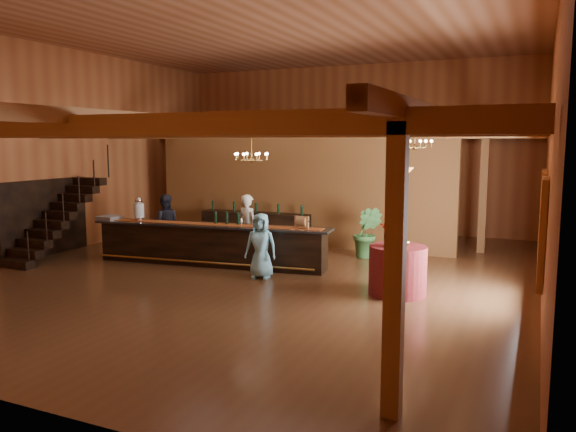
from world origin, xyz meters
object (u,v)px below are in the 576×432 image
at_px(chandelier_right, 415,144).
at_px(staff_second, 165,224).
at_px(guest, 261,246).
at_px(tasting_bar, 210,244).
at_px(raffle_drum, 302,221).
at_px(chandelier_left, 252,156).
at_px(backbar_shelf, 256,228).
at_px(pendant_lamp, 400,172).
at_px(beverage_dispenser, 139,209).
at_px(floor_plant, 367,232).
at_px(bartender, 248,228).
at_px(round_table, 398,270).

height_order(chandelier_right, staff_second, chandelier_right).
xyz_separation_m(chandelier_right, guest, (-2.78, -2.52, -2.22)).
xyz_separation_m(tasting_bar, guest, (1.73, -0.69, 0.21)).
distance_m(tasting_bar, raffle_drum, 2.42).
relative_size(tasting_bar, raffle_drum, 17.78).
bearing_deg(tasting_bar, chandelier_left, 4.63).
xyz_separation_m(backbar_shelf, pendant_lamp, (5.07, -3.76, 1.94)).
height_order(tasting_bar, chandelier_right, chandelier_right).
bearing_deg(beverage_dispenser, pendant_lamp, -5.06).
height_order(tasting_bar, floor_plant, floor_plant).
bearing_deg(staff_second, chandelier_right, 157.23).
distance_m(beverage_dispenser, raffle_drum, 4.31).
relative_size(chandelier_right, bartender, 0.48).
bearing_deg(backbar_shelf, round_table, -40.55).
distance_m(tasting_bar, floor_plant, 4.01).
xyz_separation_m(tasting_bar, staff_second, (-1.89, 0.76, 0.29)).
bearing_deg(round_table, backbar_shelf, 143.47).
relative_size(round_table, floor_plant, 0.84).
relative_size(pendant_lamp, guest, 0.62).
relative_size(tasting_bar, pendant_lamp, 6.72).
relative_size(bartender, staff_second, 1.06).
xyz_separation_m(chandelier_right, staff_second, (-6.40, -1.07, -2.15)).
distance_m(bartender, guest, 1.85).
xyz_separation_m(tasting_bar, chandelier_right, (4.51, 1.83, 2.43)).
bearing_deg(round_table, staff_second, 166.94).
xyz_separation_m(beverage_dispenser, round_table, (6.76, -0.60, -0.80)).
xyz_separation_m(raffle_drum, bartender, (-1.70, 0.56, -0.33)).
relative_size(backbar_shelf, round_table, 2.95).
xyz_separation_m(round_table, pendant_lamp, (0.00, 0.00, 1.92)).
bearing_deg(staff_second, tasting_bar, 125.75).
xyz_separation_m(chandelier_left, pendant_lamp, (3.74, -0.99, -0.24)).
bearing_deg(tasting_bar, raffle_drum, -1.14).
bearing_deg(pendant_lamp, staff_second, 166.94).
height_order(backbar_shelf, guest, guest).
height_order(tasting_bar, pendant_lamp, pendant_lamp).
height_order(round_table, chandelier_left, chandelier_left).
height_order(chandelier_left, floor_plant, chandelier_left).
bearing_deg(round_table, pendant_lamp, 0.00).
height_order(tasting_bar, round_table, tasting_bar).
bearing_deg(chandelier_right, backbar_shelf, 166.63).
height_order(raffle_drum, round_table, raffle_drum).
bearing_deg(staff_second, raffle_drum, 140.45).
bearing_deg(pendant_lamp, round_table, 0.00).
bearing_deg(bartender, chandelier_right, -145.58).
height_order(backbar_shelf, floor_plant, floor_plant).
height_order(tasting_bar, guest, guest).
distance_m(round_table, chandelier_right, 3.60).
distance_m(chandelier_left, staff_second, 3.51).
height_order(beverage_dispenser, round_table, beverage_dispenser).
relative_size(tasting_bar, backbar_shelf, 1.83).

